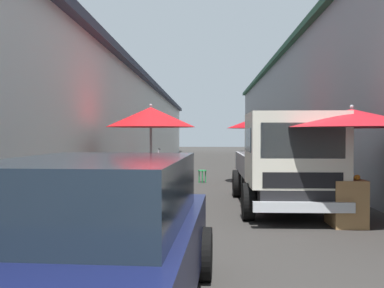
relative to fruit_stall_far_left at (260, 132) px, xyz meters
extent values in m
plane|color=#33302D|center=(0.55, 1.34, -1.75)|extent=(90.00, 90.00, 0.00)
cube|color=silver|center=(2.80, 8.13, 0.30)|extent=(49.50, 7.00, 4.10)
cube|color=#383D4C|center=(2.80, 8.13, 2.46)|extent=(49.80, 7.50, 0.24)
cylinder|color=#9E9EA3|center=(0.03, 0.05, -0.61)|extent=(0.06, 0.06, 2.29)
cone|color=red|center=(0.03, 0.05, 0.34)|extent=(2.14, 2.14, 0.40)
sphere|color=#9E9EA3|center=(0.03, 0.05, 0.58)|extent=(0.07, 0.07, 0.07)
cube|color=brown|center=(-0.11, -0.20, -1.36)|extent=(0.82, 0.70, 0.79)
sphere|color=orange|center=(-0.04, -0.26, -0.92)|extent=(0.09, 0.09, 0.09)
sphere|color=orange|center=(-0.19, -0.26, -0.87)|extent=(0.09, 0.09, 0.09)
sphere|color=orange|center=(0.17, -0.38, -0.92)|extent=(0.09, 0.09, 0.09)
sphere|color=orange|center=(-0.35, 0.03, -0.92)|extent=(0.09, 0.09, 0.09)
sphere|color=orange|center=(-0.17, -0.44, -0.92)|extent=(0.09, 0.09, 0.09)
cylinder|color=#9E9EA3|center=(-4.27, 3.14, -0.59)|extent=(0.06, 0.06, 2.33)
cone|color=red|center=(-4.27, 3.14, 0.34)|extent=(2.14, 2.14, 0.48)
sphere|color=#9E9EA3|center=(-4.27, 3.14, 0.62)|extent=(0.07, 0.07, 0.07)
cube|color=#9E7547|center=(-4.29, 3.37, -1.34)|extent=(0.92, 0.59, 0.83)
sphere|color=orange|center=(-4.32, 3.54, -0.88)|extent=(0.09, 0.09, 0.09)
sphere|color=orange|center=(-4.04, 3.30, -0.88)|extent=(0.09, 0.09, 0.09)
sphere|color=orange|center=(-4.19, 3.26, -0.88)|extent=(0.09, 0.09, 0.09)
sphere|color=orange|center=(-4.50, 3.25, -0.82)|extent=(0.09, 0.09, 0.09)
sphere|color=orange|center=(-4.41, 3.35, -0.88)|extent=(0.09, 0.09, 0.09)
cylinder|color=#9E9EA3|center=(-6.52, -0.86, -0.69)|extent=(0.06, 0.06, 2.13)
cone|color=red|center=(-6.52, -0.86, 0.21)|extent=(2.61, 2.61, 0.34)
sphere|color=#9E9EA3|center=(-6.52, -0.86, 0.42)|extent=(0.07, 0.07, 0.07)
cube|color=#9E7547|center=(-6.60, -0.74, -1.33)|extent=(0.73, 0.58, 0.85)
sphere|color=orange|center=(-6.45, -0.85, -0.86)|extent=(0.09, 0.09, 0.09)
sphere|color=orange|center=(-6.68, -0.92, -0.86)|extent=(0.09, 0.09, 0.09)
sphere|color=orange|center=(-6.55, -0.85, -0.80)|extent=(0.09, 0.09, 0.09)
sphere|color=orange|center=(-6.73, -0.88, -0.86)|extent=(0.09, 0.09, 0.09)
sphere|color=orange|center=(-6.73, -0.68, -0.86)|extent=(0.09, 0.09, 0.09)
sphere|color=orange|center=(-6.66, -0.79, -0.86)|extent=(0.09, 0.09, 0.09)
cube|color=#0F1438|center=(-10.83, 2.75, -1.18)|extent=(3.97, 1.90, 0.64)
cube|color=#19232D|center=(-10.68, 2.74, -0.58)|extent=(2.41, 1.62, 0.56)
cylinder|color=black|center=(-9.55, 1.83, -1.45)|extent=(0.61, 0.23, 0.60)
cylinder|color=black|center=(-9.47, 3.54, -1.45)|extent=(0.61, 0.23, 0.60)
cube|color=black|center=(-4.53, 0.11, -1.25)|extent=(4.80, 1.47, 0.36)
cube|color=beige|center=(-6.16, 0.11, -0.37)|extent=(1.54, 1.75, 1.40)
cube|color=#19232D|center=(-6.90, 0.11, -0.20)|extent=(0.06, 1.47, 0.63)
cube|color=#19232D|center=(-6.16, 0.11, -0.20)|extent=(1.05, 1.77, 0.45)
cube|color=black|center=(-6.91, 0.11, -0.89)|extent=(0.06, 1.40, 0.28)
cube|color=silver|center=(-6.99, 0.11, -1.35)|extent=(0.12, 1.75, 0.18)
cube|color=gray|center=(-3.71, -0.71, -0.82)|extent=(3.16, 0.06, 0.50)
cube|color=gray|center=(-3.71, 0.93, -0.82)|extent=(3.16, 0.06, 0.50)
cube|color=gray|center=(-2.16, 0.11, -0.82)|extent=(0.06, 1.65, 0.50)
cylinder|color=black|center=(-6.16, -0.76, -1.39)|extent=(0.72, 0.22, 0.72)
cylinder|color=black|center=(-6.16, 0.99, -1.39)|extent=(0.72, 0.22, 0.72)
cylinder|color=black|center=(-3.09, -0.76, -1.39)|extent=(0.72, 0.22, 0.72)
cylinder|color=black|center=(-3.09, 0.99, -1.39)|extent=(0.72, 0.22, 0.72)
cylinder|color=#232328|center=(-2.10, 0.10, -1.37)|extent=(0.14, 0.14, 0.76)
cylinder|color=#232328|center=(-2.23, 0.03, -1.37)|extent=(0.14, 0.14, 0.76)
cube|color=#B73333|center=(-2.17, 0.06, -0.71)|extent=(0.49, 0.38, 0.57)
sphere|color=tan|center=(-2.17, 0.06, -0.32)|extent=(0.21, 0.21, 0.21)
cylinder|color=#B73333|center=(-1.93, 0.19, -0.68)|extent=(0.08, 0.08, 0.51)
cylinder|color=#B73333|center=(-2.41, -0.06, -0.68)|extent=(0.08, 0.08, 0.51)
cylinder|color=black|center=(2.00, 3.70, -1.53)|extent=(0.45, 0.18, 0.44)
cylinder|color=black|center=(0.78, 3.42, -1.53)|extent=(0.45, 0.20, 0.44)
cube|color=red|center=(1.34, 3.55, -1.48)|extent=(0.94, 0.47, 0.08)
ellipsoid|color=black|center=(1.05, 3.48, -1.11)|extent=(0.60, 0.38, 0.20)
cube|color=red|center=(1.95, 3.69, -1.08)|extent=(0.21, 0.34, 0.56)
cylinder|color=silver|center=(1.88, 3.67, -0.98)|extent=(0.28, 0.12, 0.68)
cylinder|color=black|center=(1.80, 3.66, -0.63)|extent=(0.54, 0.16, 0.04)
cylinder|color=#1E8C3F|center=(0.23, 1.96, -1.33)|extent=(0.30, 0.30, 0.03)
cylinder|color=#1E8C3F|center=(0.34, 1.96, -1.54)|extent=(0.04, 0.04, 0.42)
cylinder|color=#1E8C3F|center=(0.23, 2.07, -1.54)|extent=(0.04, 0.04, 0.42)
cylinder|color=#1E8C3F|center=(0.12, 1.96, -1.54)|extent=(0.04, 0.04, 0.42)
cylinder|color=#1E8C3F|center=(0.23, 1.85, -1.54)|extent=(0.04, 0.04, 0.42)
camera|label=1|loc=(-14.26, 1.77, -0.11)|focal=39.04mm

